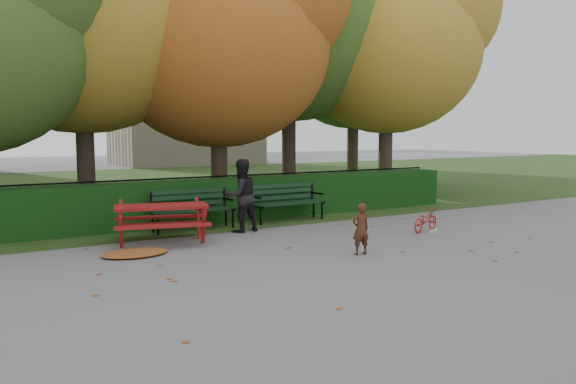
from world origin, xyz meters
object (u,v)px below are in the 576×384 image
tree_g (364,48)px  adult (241,196)px  bench_right (286,199)px  tree_e (400,37)px  bicycle (426,220)px  tree_d (304,6)px  tree_c (233,29)px  picnic_table (161,213)px  child (361,229)px  bench_left (192,206)px

tree_g → adult: tree_g is taller
bench_right → tree_e: bearing=20.9°
bench_right → bicycle: bench_right is taller
bench_right → bicycle: size_ratio=1.92×
tree_g → bicycle: 11.61m
tree_g → tree_d: bearing=-150.4°
tree_e → bench_right: tree_e is taller
tree_c → picnic_table: (-3.19, -3.38, -4.25)m
child → bicycle: size_ratio=0.95×
tree_g → adult: (-8.84, -6.86, -4.60)m
tree_c → child: bearing=-95.4°
tree_d → tree_c: bearing=-157.4°
tree_g → bench_right: (-7.23, -6.06, -4.85)m
adult → bicycle: bearing=144.2°
tree_g → child: 13.73m
tree_c → bench_right: tree_c is taller
tree_c → bench_right: size_ratio=4.44×
child → adult: adult is taller
tree_c → tree_d: size_ratio=0.84×
tree_e → picnic_table: 10.46m
tree_d → adult: (-4.38, -4.33, -5.21)m
tree_c → picnic_table: 6.30m
bench_right → adult: adult is taller
tree_d → child: 9.94m
tree_e → tree_g: tree_g is taller
tree_e → bicycle: (-3.64, -4.88, -4.84)m
bench_right → bicycle: 3.34m
bench_right → child: (-0.85, -3.88, -0.07)m
tree_c → tree_e: 5.70m
bench_right → picnic_table: bench_right is taller
tree_e → tree_d: bearing=151.1°
tree_d → adult: tree_d is taller
tree_d → tree_e: 3.15m
tree_d → tree_g: size_ratio=1.12×
adult → bench_left: bearing=-50.3°
adult → bicycle: 3.97m
tree_d → picnic_table: tree_d is taller
adult → child: bearing=98.7°
tree_e → bench_left: bearing=-165.2°
child → tree_c: bearing=-87.0°
bench_right → child: child is taller
bicycle → tree_c: bearing=4.9°
tree_d → bench_right: 7.07m
bicycle → tree_g: bearing=-48.7°
tree_c → bicycle: tree_c is taller
tree_g → bench_right: bearing=-140.0°
bench_right → bicycle: bearing=-57.6°
tree_e → tree_g: 4.39m
bench_left → bicycle: 5.05m
tree_d → bicycle: (-1.00, -6.34, -5.73)m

